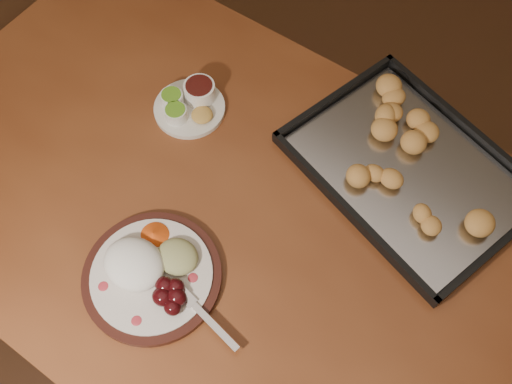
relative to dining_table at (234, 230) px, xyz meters
The scene contains 5 objects.
ground 0.70m from the dining_table, 167.36° to the left, with size 4.00×4.00×0.00m, color #502C1B.
dining_table is the anchor object (origin of this frame).
dinner_plate 0.23m from the dining_table, 103.19° to the right, with size 0.35×0.26×0.06m.
condiment_saucer 0.30m from the dining_table, 146.19° to the left, with size 0.16×0.16×0.05m.
baking_tray 0.39m from the dining_table, 48.93° to the left, with size 0.55×0.47×0.05m.
Camera 1 is at (0.56, -0.44, 1.79)m, focal length 40.00 mm.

